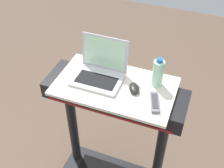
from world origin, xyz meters
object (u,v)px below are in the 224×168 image
at_px(laptop, 100,71).
at_px(water_bottle, 158,73).
at_px(computer_mouse, 134,88).
at_px(tv_remote, 155,102).

distance_m(laptop, water_bottle, 0.36).
bearing_deg(computer_mouse, tv_remote, -50.89).
bearing_deg(laptop, water_bottle, 6.33).
bearing_deg(computer_mouse, laptop, 142.55).
distance_m(laptop, computer_mouse, 0.24).
distance_m(computer_mouse, tv_remote, 0.16).
bearing_deg(laptop, tv_remote, -18.79).
height_order(laptop, computer_mouse, laptop).
height_order(laptop, water_bottle, laptop).
distance_m(computer_mouse, water_bottle, 0.17).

